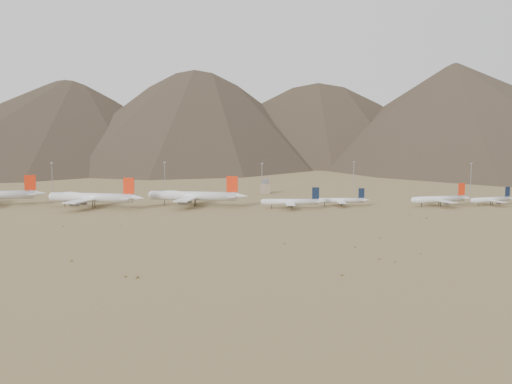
{
  "coord_description": "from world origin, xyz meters",
  "views": [
    {
      "loc": [
        31.66,
        -350.9,
        46.95
      ],
      "look_at": [
        24.22,
        30.0,
        9.93
      ],
      "focal_mm": 40.0,
      "sensor_mm": 36.0,
      "label": 1
    }
  ],
  "objects_px": {
    "widebody_centre": "(92,197)",
    "narrowbody_a": "(292,202)",
    "widebody_east": "(194,196)",
    "narrowbody_b": "(342,200)",
    "control_tower": "(265,187)"
  },
  "relations": [
    {
      "from": "widebody_centre",
      "to": "narrowbody_a",
      "type": "height_order",
      "value": "widebody_centre"
    },
    {
      "from": "widebody_east",
      "to": "widebody_centre",
      "type": "bearing_deg",
      "value": -162.05
    },
    {
      "from": "narrowbody_a",
      "to": "narrowbody_b",
      "type": "bearing_deg",
      "value": 21.09
    },
    {
      "from": "narrowbody_b",
      "to": "control_tower",
      "type": "height_order",
      "value": "narrowbody_b"
    },
    {
      "from": "control_tower",
      "to": "widebody_centre",
      "type": "bearing_deg",
      "value": -138.88
    },
    {
      "from": "widebody_centre",
      "to": "narrowbody_a",
      "type": "bearing_deg",
      "value": 11.2
    },
    {
      "from": "widebody_centre",
      "to": "control_tower",
      "type": "xyz_separation_m",
      "value": [
        113.74,
        99.3,
        -1.75
      ]
    },
    {
      "from": "control_tower",
      "to": "narrowbody_b",
      "type": "bearing_deg",
      "value": -58.85
    },
    {
      "from": "widebody_east",
      "to": "control_tower",
      "type": "distance_m",
      "value": 100.82
    },
    {
      "from": "widebody_centre",
      "to": "control_tower",
      "type": "distance_m",
      "value": 151.0
    },
    {
      "from": "widebody_east",
      "to": "control_tower",
      "type": "bearing_deg",
      "value": 70.45
    },
    {
      "from": "narrowbody_a",
      "to": "control_tower",
      "type": "xyz_separation_m",
      "value": [
        -18.16,
        100.53,
        0.75
      ]
    },
    {
      "from": "widebody_east",
      "to": "control_tower",
      "type": "height_order",
      "value": "widebody_east"
    },
    {
      "from": "widebody_centre",
      "to": "control_tower",
      "type": "bearing_deg",
      "value": 52.86
    },
    {
      "from": "control_tower",
      "to": "widebody_east",
      "type": "bearing_deg",
      "value": -118.36
    }
  ]
}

